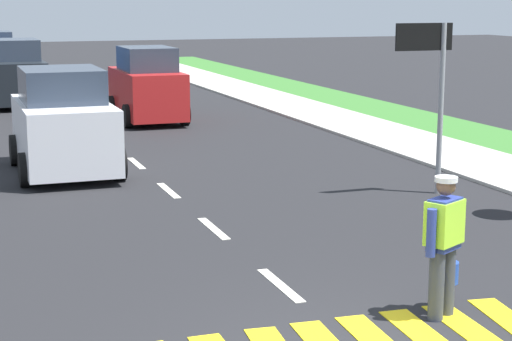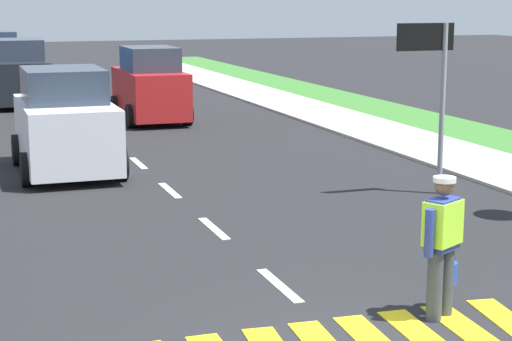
% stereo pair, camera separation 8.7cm
% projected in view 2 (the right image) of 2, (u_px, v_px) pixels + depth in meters
% --- Properties ---
extents(ground_plane, '(96.00, 96.00, 0.00)m').
position_uv_depth(ground_plane, '(80.00, 113.00, 28.28)').
color(ground_plane, black).
extents(sidewalk_right, '(2.40, 72.00, 0.14)m').
position_uv_depth(sidewalk_right, '(458.00, 157.00, 20.39)').
color(sidewalk_right, '#B2ADA3').
rests_on(sidewalk_right, ground).
extents(lane_center_line, '(0.14, 46.40, 0.01)m').
position_uv_depth(lane_center_line, '(64.00, 99.00, 32.17)').
color(lane_center_line, silver).
rests_on(lane_center_line, ground).
extents(road_worker, '(0.65, 0.59, 1.67)m').
position_uv_depth(road_worker, '(442.00, 240.00, 10.02)').
color(road_worker, '#383D4C').
rests_on(road_worker, ground).
extents(lane_direction_sign, '(1.16, 0.11, 3.20)m').
position_uv_depth(lane_direction_sign, '(432.00, 67.00, 16.11)').
color(lane_direction_sign, gray).
rests_on(lane_direction_sign, ground).
extents(car_oncoming_lead, '(2.08, 3.89, 2.20)m').
position_uv_depth(car_oncoming_lead, '(65.00, 124.00, 18.50)').
color(car_oncoming_lead, silver).
rests_on(car_oncoming_lead, ground).
extents(car_oncoming_second, '(2.07, 4.14, 2.26)m').
position_uv_depth(car_oncoming_second, '(19.00, 75.00, 30.13)').
color(car_oncoming_second, black).
rests_on(car_oncoming_second, ground).
extents(car_outgoing_far, '(1.89, 3.80, 2.23)m').
position_uv_depth(car_outgoing_far, '(150.00, 87.00, 26.18)').
color(car_outgoing_far, red).
rests_on(car_outgoing_far, ground).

